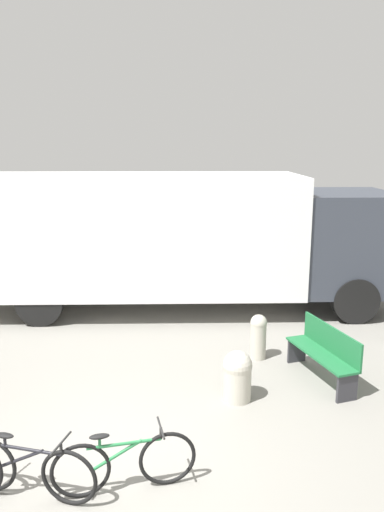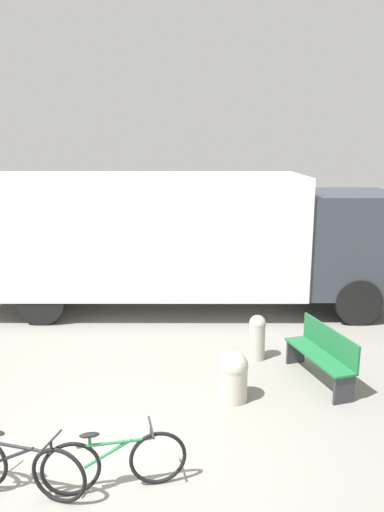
% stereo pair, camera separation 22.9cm
% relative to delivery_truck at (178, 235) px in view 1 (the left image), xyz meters
% --- Properties ---
extents(ground_plane, '(60.00, 60.00, 0.00)m').
position_rel_delivery_truck_xyz_m(ground_plane, '(-0.28, -5.92, -1.73)').
color(ground_plane, gray).
extents(delivery_truck, '(9.66, 3.36, 3.08)m').
position_rel_delivery_truck_xyz_m(delivery_truck, '(0.00, 0.00, 0.00)').
color(delivery_truck, white).
rests_on(delivery_truck, ground).
extents(park_bench, '(0.97, 1.59, 0.89)m').
position_rel_delivery_truck_xyz_m(park_bench, '(2.73, -3.48, -1.24)').
color(park_bench, '#1E6638').
rests_on(park_bench, ground).
extents(bicycle_middle, '(1.59, 0.45, 0.73)m').
position_rel_delivery_truck_xyz_m(bicycle_middle, '(-0.97, -6.53, -1.38)').
color(bicycle_middle, black).
rests_on(bicycle_middle, ground).
extents(bicycle_far, '(1.54, 0.60, 0.73)m').
position_rel_delivery_truck_xyz_m(bicycle_far, '(0.04, -6.36, -1.38)').
color(bicycle_far, black).
rests_on(bicycle_far, ground).
extents(bollard_near_bench, '(0.44, 0.44, 0.77)m').
position_rel_delivery_truck_xyz_m(bollard_near_bench, '(1.31, -4.24, -1.32)').
color(bollard_near_bench, '#B2AD9E').
rests_on(bollard_near_bench, ground).
extents(bollard_far_bench, '(0.29, 0.29, 0.81)m').
position_rel_delivery_truck_xyz_m(bollard_far_bench, '(1.70, -2.73, -1.28)').
color(bollard_far_bench, '#B2AD9E').
rests_on(bollard_far_bench, ground).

